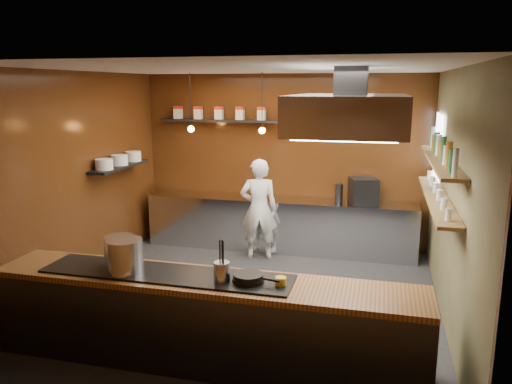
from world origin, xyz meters
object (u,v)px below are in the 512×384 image
(extractor_hood, at_px, (350,113))
(chef, at_px, (259,209))
(stockpot_small, at_px, (125,256))
(espresso_machine, at_px, (363,191))
(stockpot_large, at_px, (120,251))

(extractor_hood, distance_m, chef, 3.06)
(stockpot_small, bearing_deg, chef, 80.34)
(extractor_hood, xyz_separation_m, chef, (-1.54, 2.05, -1.68))
(stockpot_small, relative_size, espresso_machine, 0.87)
(stockpot_large, bearing_deg, chef, 77.05)
(espresso_machine, height_order, chef, chef)
(chef, bearing_deg, stockpot_large, 62.91)
(chef, bearing_deg, espresso_machine, -175.96)
(espresso_machine, bearing_deg, extractor_hood, -109.79)
(chef, bearing_deg, extractor_hood, 112.76)
(stockpot_large, xyz_separation_m, chef, (0.73, 3.16, -0.27))
(extractor_hood, height_order, espresso_machine, extractor_hood)
(espresso_machine, bearing_deg, chef, -179.45)
(stockpot_large, bearing_deg, extractor_hood, 25.97)
(extractor_hood, relative_size, stockpot_large, 6.26)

